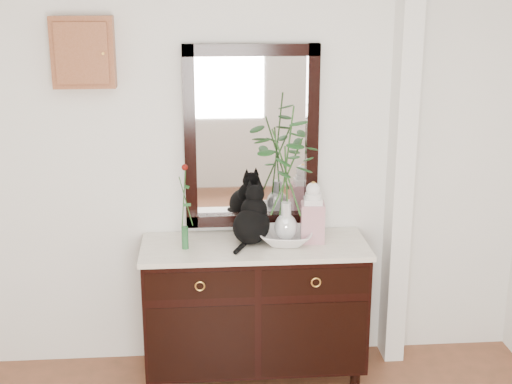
{
  "coord_description": "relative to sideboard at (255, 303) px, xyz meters",
  "views": [
    {
      "loc": [
        -0.21,
        -2.18,
        2.32
      ],
      "look_at": [
        0.1,
        1.63,
        1.2
      ],
      "focal_mm": 50.0,
      "sensor_mm": 36.0,
      "label": 1
    }
  ],
  "objects": [
    {
      "name": "ginger_jar",
      "position": [
        0.35,
        0.03,
        0.56
      ],
      "size": [
        0.15,
        0.15,
        0.37
      ],
      "primitive_type": null,
      "rotation": [
        0.0,
        0.0,
        -0.09
      ],
      "color": "white",
      "rests_on": "sideboard"
    },
    {
      "name": "bud_vase_rose",
      "position": [
        -0.4,
        -0.04,
        0.63
      ],
      "size": [
        0.08,
        0.08,
        0.51
      ],
      "primitive_type": null,
      "rotation": [
        0.0,
        0.0,
        -0.32
      ],
      "color": "#255D30",
      "rests_on": "sideboard"
    },
    {
      "name": "cat",
      "position": [
        -0.02,
        0.04,
        0.55
      ],
      "size": [
        0.34,
        0.37,
        0.34
      ],
      "primitive_type": null,
      "rotation": [
        0.0,
        0.0,
        -0.41
      ],
      "color": "black",
      "rests_on": "sideboard"
    },
    {
      "name": "sideboard",
      "position": [
        0.0,
        0.0,
        0.0
      ],
      "size": [
        1.33,
        0.52,
        0.82
      ],
      "color": "black",
      "rests_on": "ground"
    },
    {
      "name": "lotus_bowl",
      "position": [
        0.18,
        0.0,
        0.41
      ],
      "size": [
        0.36,
        0.36,
        0.08
      ],
      "primitive_type": "imported",
      "rotation": [
        0.0,
        0.0,
        -0.13
      ],
      "color": "silver",
      "rests_on": "sideboard"
    },
    {
      "name": "pilaster",
      "position": [
        0.9,
        0.17,
        0.88
      ],
      "size": [
        0.12,
        0.2,
        2.7
      ],
      "primitive_type": "cube",
      "color": "white",
      "rests_on": "ground"
    },
    {
      "name": "key_cabinet",
      "position": [
        -0.95,
        0.21,
        1.48
      ],
      "size": [
        0.35,
        0.1,
        0.4
      ],
      "primitive_type": "cube",
      "color": "brown",
      "rests_on": "wall_back"
    },
    {
      "name": "wall_back",
      "position": [
        -0.1,
        0.25,
        0.88
      ],
      "size": [
        3.6,
        0.04,
        2.7
      ],
      "primitive_type": "cube",
      "color": "white",
      "rests_on": "ground"
    },
    {
      "name": "vase_branches",
      "position": [
        0.18,
        0.0,
        0.8
      ],
      "size": [
        0.39,
        0.39,
        0.81
      ],
      "primitive_type": null,
      "rotation": [
        0.0,
        0.0,
        -0.01
      ],
      "color": "silver",
      "rests_on": "lotus_bowl"
    },
    {
      "name": "wall_mirror",
      "position": [
        -0.0,
        0.24,
        0.97
      ],
      "size": [
        0.8,
        0.06,
        1.1
      ],
      "color": "black",
      "rests_on": "wall_back"
    }
  ]
}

